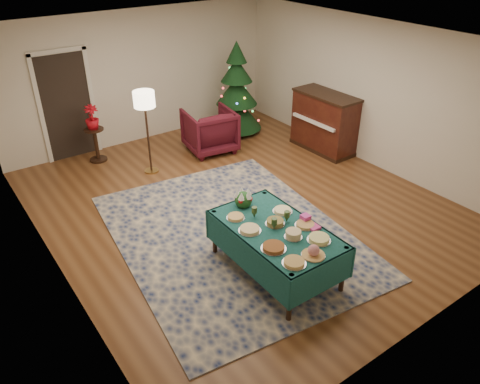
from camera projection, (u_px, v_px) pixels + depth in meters
room_shell at (239, 129)px, 7.23m from camera, size 7.00×7.00×7.00m
doorway at (67, 104)px, 9.00m from camera, size 1.08×0.04×2.16m
rug at (231, 235)px, 7.10m from camera, size 3.68×4.55×0.02m
buffet_table at (276, 237)px, 6.10m from camera, size 1.07×1.81×0.70m
platter_0 at (294, 262)px, 5.39m from camera, size 0.29×0.29×0.04m
platter_1 at (313, 252)px, 5.50m from camera, size 0.29×0.29×0.15m
platter_2 at (319, 239)px, 5.78m from camera, size 0.30×0.30×0.06m
platter_3 at (274, 247)px, 5.64m from camera, size 0.31×0.31×0.05m
platter_4 at (293, 234)px, 5.83m from camera, size 0.23×0.23×0.10m
platter_5 at (305, 225)px, 6.07m from camera, size 0.28×0.28×0.04m
platter_6 at (250, 229)px, 5.96m from camera, size 0.30×0.30×0.05m
platter_7 at (275, 222)px, 6.09m from camera, size 0.26×0.26×0.07m
platter_8 at (283, 210)px, 6.37m from camera, size 0.27×0.27×0.04m
platter_9 at (236, 217)px, 6.23m from camera, size 0.25×0.25×0.04m
goblet_0 at (254, 212)px, 6.20m from camera, size 0.07×0.07×0.16m
goblet_1 at (287, 216)px, 6.11m from camera, size 0.07×0.07×0.16m
goblet_2 at (274, 224)px, 5.97m from camera, size 0.07×0.07×0.16m
napkin_stack at (314, 227)px, 6.02m from camera, size 0.14×0.14×0.04m
gift_box at (305, 218)px, 6.15m from camera, size 0.11×0.11×0.09m
centerpiece at (243, 198)px, 6.45m from camera, size 0.25×0.25×0.29m
armchair at (210, 129)px, 9.52m from camera, size 1.06×1.01×0.96m
floor_lamp at (145, 104)px, 8.26m from camera, size 0.38×0.38×1.57m
side_table at (96, 145)px, 9.19m from camera, size 0.38×0.38×0.67m
potted_plant at (93, 122)px, 8.95m from camera, size 0.26×0.47×0.26m
christmas_tree at (237, 93)px, 10.20m from camera, size 1.36×1.36×2.01m
piano at (324, 123)px, 9.52m from camera, size 0.67×1.39×1.20m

